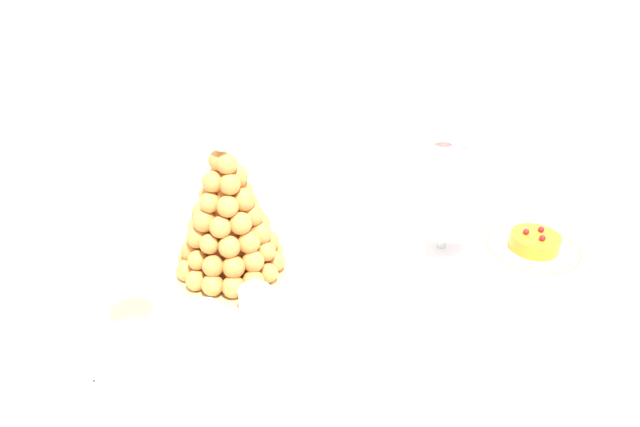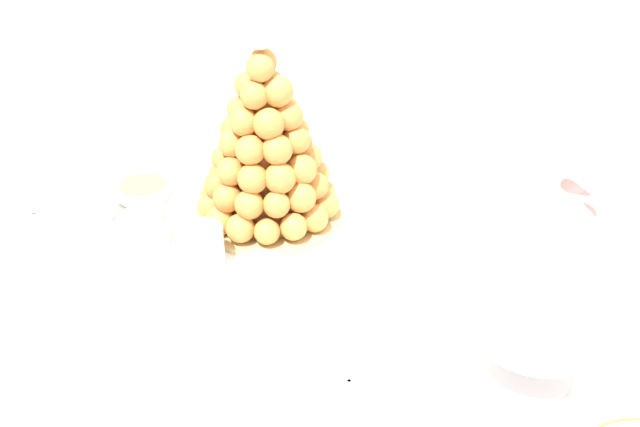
% 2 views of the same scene
% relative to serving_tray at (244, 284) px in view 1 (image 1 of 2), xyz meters
% --- Properties ---
extents(buffet_table, '(1.55, 0.86, 0.75)m').
position_rel_serving_tray_xyz_m(buffet_table, '(0.26, -0.07, -0.10)').
color(buffet_table, brown).
rests_on(buffet_table, ground_plane).
extents(serving_tray, '(0.62, 0.39, 0.02)m').
position_rel_serving_tray_xyz_m(serving_tray, '(0.00, 0.00, 0.00)').
color(serving_tray, white).
rests_on(serving_tray, buffet_table).
extents(croquembouche, '(0.24, 0.24, 0.32)m').
position_rel_serving_tray_xyz_m(croquembouche, '(-0.01, 0.05, 0.12)').
color(croquembouche, tan).
rests_on(croquembouche, serving_tray).
extents(dessert_cup_left, '(0.05, 0.05, 0.05)m').
position_rel_serving_tray_xyz_m(dessert_cup_left, '(-0.23, -0.12, 0.03)').
color(dessert_cup_left, silver).
rests_on(dessert_cup_left, serving_tray).
extents(dessert_cup_mid_left, '(0.06, 0.06, 0.06)m').
position_rel_serving_tray_xyz_m(dessert_cup_mid_left, '(-0.11, -0.12, 0.03)').
color(dessert_cup_mid_left, silver).
rests_on(dessert_cup_mid_left, serving_tray).
extents(dessert_cup_centre, '(0.06, 0.06, 0.06)m').
position_rel_serving_tray_xyz_m(dessert_cup_centre, '(-0.01, -0.11, 0.03)').
color(dessert_cup_centre, silver).
rests_on(dessert_cup_centre, serving_tray).
extents(dessert_cup_mid_right, '(0.05, 0.05, 0.06)m').
position_rel_serving_tray_xyz_m(dessert_cup_mid_right, '(0.11, -0.11, 0.03)').
color(dessert_cup_mid_right, silver).
rests_on(dessert_cup_mid_right, serving_tray).
extents(dessert_cup_right, '(0.05, 0.05, 0.05)m').
position_rel_serving_tray_xyz_m(dessert_cup_right, '(0.23, -0.10, 0.03)').
color(dessert_cup_right, silver).
rests_on(dessert_cup_right, serving_tray).
extents(creme_brulee_ramekin, '(0.09, 0.09, 0.02)m').
position_rel_serving_tray_xyz_m(creme_brulee_ramekin, '(-0.23, -0.03, 0.01)').
color(creme_brulee_ramekin, white).
rests_on(creme_brulee_ramekin, serving_tray).
extents(macaron_goblet, '(0.14, 0.14, 0.26)m').
position_rel_serving_tray_xyz_m(macaron_goblet, '(0.46, -0.03, 0.14)').
color(macaron_goblet, white).
rests_on(macaron_goblet, buffet_table).
extents(fruit_tart_plate, '(0.21, 0.21, 0.05)m').
position_rel_serving_tray_xyz_m(fruit_tart_plate, '(0.65, -0.12, 0.01)').
color(fruit_tart_plate, white).
rests_on(fruit_tart_plate, buffet_table).
extents(wine_glass, '(0.08, 0.08, 0.15)m').
position_rel_serving_tray_xyz_m(wine_glass, '(-0.05, 0.18, 0.10)').
color(wine_glass, silver).
rests_on(wine_glass, buffet_table).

